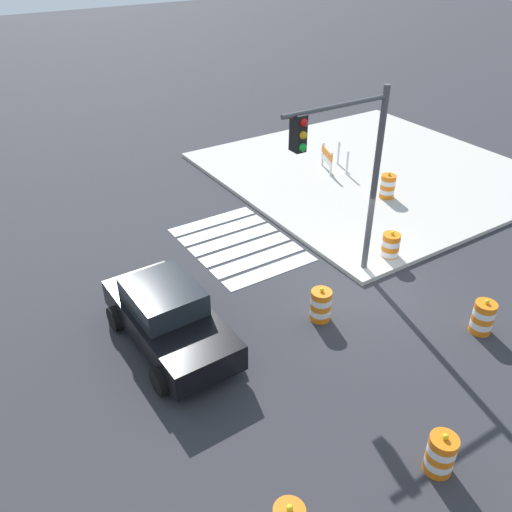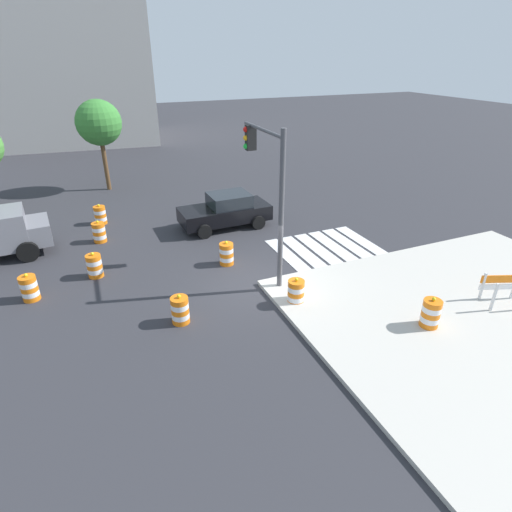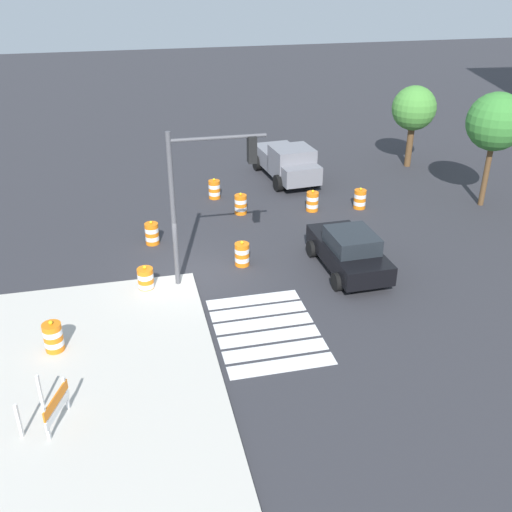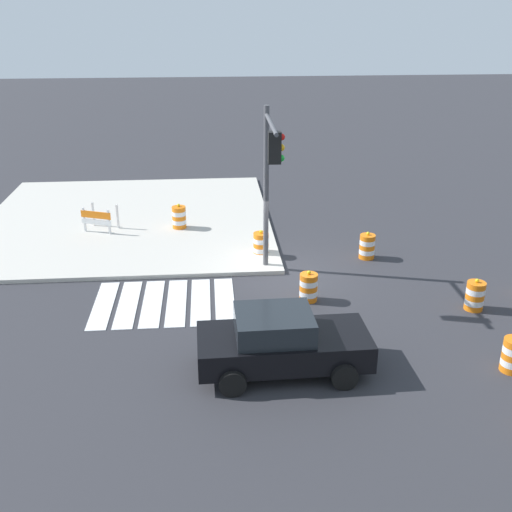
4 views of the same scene
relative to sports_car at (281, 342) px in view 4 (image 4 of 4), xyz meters
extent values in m
plane|color=#2D2D33|center=(-0.82, -5.77, -0.81)|extent=(120.00, 120.00, 0.00)
cube|color=#BCB7AD|center=(5.18, -11.77, -0.74)|extent=(12.00, 12.00, 0.15)
cube|color=silver|center=(1.30, -3.97, -0.80)|extent=(0.60, 3.20, 0.02)
cube|color=silver|center=(2.05, -3.97, -0.80)|extent=(0.60, 3.20, 0.02)
cube|color=silver|center=(2.80, -3.97, -0.80)|extent=(0.60, 3.20, 0.02)
cube|color=silver|center=(3.55, -3.97, -0.80)|extent=(0.60, 3.20, 0.02)
cube|color=silver|center=(4.30, -3.97, -0.80)|extent=(0.60, 3.20, 0.02)
cube|color=silver|center=(5.05, -3.97, -0.80)|extent=(0.60, 3.20, 0.02)
cube|color=black|center=(-0.06, 0.00, -0.13)|extent=(4.34, 1.93, 0.70)
cube|color=#1E2328|center=(0.19, 0.00, 0.52)|extent=(1.93, 1.64, 0.60)
cylinder|color=black|center=(-1.39, -0.98, -0.48)|extent=(0.67, 0.25, 0.66)
cylinder|color=black|center=(-1.43, 0.92, -0.48)|extent=(0.67, 0.25, 0.66)
cylinder|color=black|center=(1.31, -0.92, -0.48)|extent=(0.67, 0.25, 0.66)
cylinder|color=black|center=(1.27, 0.98, -0.48)|extent=(0.67, 0.25, 0.66)
cylinder|color=orange|center=(-0.16, -7.50, -0.72)|extent=(0.56, 0.56, 0.18)
cylinder|color=white|center=(-0.16, -7.50, -0.54)|extent=(0.56, 0.56, 0.18)
cylinder|color=orange|center=(-0.16, -7.50, -0.36)|extent=(0.56, 0.56, 0.18)
cylinder|color=white|center=(-0.16, -7.50, -0.18)|extent=(0.56, 0.56, 0.18)
cylinder|color=orange|center=(-0.16, -7.50, 0.00)|extent=(0.56, 0.56, 0.18)
sphere|color=yellow|center=(-0.16, -7.50, 0.15)|extent=(0.12, 0.12, 0.12)
cylinder|color=orange|center=(-4.00, -7.00, -0.72)|extent=(0.56, 0.56, 0.18)
cylinder|color=white|center=(-4.00, -7.00, -0.54)|extent=(0.56, 0.56, 0.18)
cylinder|color=orange|center=(-4.00, -7.00, -0.36)|extent=(0.56, 0.56, 0.18)
cylinder|color=white|center=(-4.00, -7.00, -0.18)|extent=(0.56, 0.56, 0.18)
cylinder|color=orange|center=(-4.00, -7.00, 0.00)|extent=(0.56, 0.56, 0.18)
sphere|color=yellow|center=(-4.00, -7.00, 0.15)|extent=(0.12, 0.12, 0.12)
cylinder|color=orange|center=(-1.32, -3.80, -0.72)|extent=(0.56, 0.56, 0.18)
cylinder|color=white|center=(-1.32, -3.80, -0.54)|extent=(0.56, 0.56, 0.18)
cylinder|color=orange|center=(-1.32, -3.80, -0.36)|extent=(0.56, 0.56, 0.18)
cylinder|color=white|center=(-1.32, -3.80, -0.18)|extent=(0.56, 0.56, 0.18)
cylinder|color=orange|center=(-1.32, -3.80, 0.00)|extent=(0.56, 0.56, 0.18)
sphere|color=yellow|center=(-1.32, -3.80, 0.15)|extent=(0.12, 0.12, 0.12)
cylinder|color=orange|center=(-5.83, 0.50, -0.72)|extent=(0.56, 0.56, 0.18)
cylinder|color=white|center=(-5.83, 0.50, -0.54)|extent=(0.56, 0.56, 0.18)
cylinder|color=orange|center=(-6.25, -2.80, -0.72)|extent=(0.56, 0.56, 0.18)
cylinder|color=white|center=(-6.25, -2.80, -0.54)|extent=(0.56, 0.56, 0.18)
cylinder|color=orange|center=(-6.25, -2.80, -0.36)|extent=(0.56, 0.56, 0.18)
cylinder|color=white|center=(-6.25, -2.80, -0.18)|extent=(0.56, 0.56, 0.18)
cylinder|color=orange|center=(-6.25, -2.80, 0.00)|extent=(0.56, 0.56, 0.18)
sphere|color=yellow|center=(-6.25, -2.80, 0.15)|extent=(0.12, 0.12, 0.12)
cylinder|color=orange|center=(2.92, -10.39, -0.57)|extent=(0.56, 0.56, 0.18)
cylinder|color=white|center=(2.92, -10.39, -0.39)|extent=(0.56, 0.56, 0.18)
cylinder|color=orange|center=(2.92, -10.39, -0.21)|extent=(0.56, 0.56, 0.18)
cylinder|color=white|center=(2.92, -10.39, -0.03)|extent=(0.56, 0.56, 0.18)
cylinder|color=orange|center=(2.92, -10.39, 0.15)|extent=(0.56, 0.56, 0.18)
sphere|color=yellow|center=(2.92, -10.39, 0.30)|extent=(0.12, 0.12, 0.12)
cube|color=silver|center=(5.65, -9.89, -0.16)|extent=(0.09, 0.09, 1.00)
cube|color=silver|center=(5.40, -10.54, -0.16)|extent=(0.09, 0.09, 1.00)
cube|color=silver|center=(6.68, -10.28, -0.16)|extent=(0.09, 0.09, 1.00)
cube|color=silver|center=(6.43, -10.94, -0.16)|extent=(0.09, 0.09, 1.00)
cube|color=orange|center=(6.17, -10.07, 0.09)|extent=(1.23, 0.50, 0.28)
cube|color=white|center=(6.17, -10.07, -0.21)|extent=(1.23, 0.50, 0.20)
cylinder|color=#4C4C51|center=(-0.22, -6.37, 2.09)|extent=(0.18, 0.18, 5.50)
cylinder|color=#4C4C51|center=(-0.20, -4.77, 4.54)|extent=(0.17, 3.20, 0.12)
cube|color=black|center=(-0.19, -3.65, 4.09)|extent=(0.36, 0.29, 0.90)
sphere|color=red|center=(-0.38, -3.65, 4.39)|extent=(0.20, 0.20, 0.20)
sphere|color=#F2A514|center=(-0.38, -3.65, 4.09)|extent=(0.20, 0.20, 0.20)
sphere|color=green|center=(-0.38, -3.65, 3.79)|extent=(0.20, 0.20, 0.20)
camera|label=1|loc=(-9.92, 3.79, 8.40)|focal=37.56mm
camera|label=2|loc=(-6.09, -17.95, 6.96)|focal=29.13mm
camera|label=3|loc=(18.11, -7.84, 9.78)|focal=41.03mm
camera|label=4|loc=(1.69, 12.99, 7.85)|focal=42.43mm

